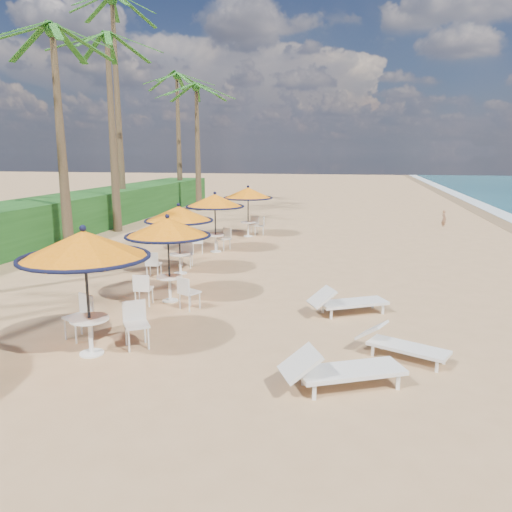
{
  "coord_description": "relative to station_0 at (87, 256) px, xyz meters",
  "views": [
    {
      "loc": [
        0.21,
        -8.49,
        3.91
      ],
      "look_at": [
        -2.34,
        4.18,
        1.2
      ],
      "focal_mm": 35.0,
      "sensor_mm": 36.0,
      "label": 1
    }
  ],
  "objects": [
    {
      "name": "palm_5",
      "position": [
        -8.26,
        18.32,
        9.16
      ],
      "size": [
        5.0,
        5.0,
        12.12
      ],
      "color": "brown",
      "rests_on": "ground"
    },
    {
      "name": "palm_3",
      "position": [
        -6.33,
        9.45,
        5.87
      ],
      "size": [
        5.0,
        5.0,
        8.59
      ],
      "color": "brown",
      "rests_on": "ground"
    },
    {
      "name": "palm_6",
      "position": [
        -5.44,
        23.82,
        5.55
      ],
      "size": [
        5.0,
        5.0,
        8.26
      ],
      "color": "brown",
      "rests_on": "ground"
    },
    {
      "name": "lounger_mid",
      "position": [
        5.91,
        0.94,
        -1.67
      ],
      "size": [
        1.81,
        1.24,
        0.63
      ],
      "rotation": [
        0.0,
        0.0,
        -0.44
      ],
      "color": "white",
      "rests_on": "ground"
    },
    {
      "name": "lounger_near",
      "position": [
        4.81,
        -0.59,
        -1.61
      ],
      "size": [
        2.19,
        1.49,
        0.75
      ],
      "rotation": [
        0.0,
        0.0,
        0.44
      ],
      "color": "white",
      "rests_on": "ground"
    },
    {
      "name": "station_1",
      "position": [
        0.24,
        3.55,
        -0.18
      ],
      "size": [
        2.24,
        2.24,
        2.34
      ],
      "color": "black",
      "rests_on": "ground"
    },
    {
      "name": "station_0",
      "position": [
        0.0,
        0.0,
        0.0
      ],
      "size": [
        2.47,
        2.47,
        2.57
      ],
      "color": "black",
      "rests_on": "ground"
    },
    {
      "name": "station_3",
      "position": [
        -0.43,
        10.27,
        -0.14
      ],
      "size": [
        2.29,
        2.29,
        2.39
      ],
      "color": "black",
      "rests_on": "ground"
    },
    {
      "name": "station_4",
      "position": [
        0.11,
        14.17,
        -0.14
      ],
      "size": [
        2.29,
        2.29,
        2.39
      ],
      "color": "black",
      "rests_on": "ground"
    },
    {
      "name": "palm_4",
      "position": [
        -6.65,
        14.36,
        6.57
      ],
      "size": [
        5.0,
        5.0,
        9.34
      ],
      "color": "brown",
      "rests_on": "ground"
    },
    {
      "name": "person",
      "position": [
        9.57,
        19.1,
        -1.48
      ],
      "size": [
        0.34,
        0.41,
        0.96
      ],
      "primitive_type": "imported",
      "rotation": [
        0.0,
        0.0,
        1.93
      ],
      "color": "#92664A",
      "rests_on": "ground"
    },
    {
      "name": "station_2",
      "position": [
        -0.6,
        6.59,
        -0.2
      ],
      "size": [
        2.21,
        2.28,
        2.31
      ],
      "color": "black",
      "rests_on": "ground"
    },
    {
      "name": "palm_7",
      "position": [
        -8.01,
        27.32,
        6.73
      ],
      "size": [
        5.0,
        5.0,
        9.5
      ],
      "color": "brown",
      "rests_on": "ground"
    },
    {
      "name": "lounger_far",
      "position": [
        4.83,
        3.41,
        -1.63
      ],
      "size": [
        2.02,
        1.45,
        0.7
      ],
      "rotation": [
        0.0,
        0.0,
        0.48
      ],
      "color": "white",
      "rests_on": "ground"
    },
    {
      "name": "ground",
      "position": [
        4.78,
        0.02,
        -1.96
      ],
      "size": [
        160.0,
        160.0,
        0.0
      ],
      "primitive_type": "plane",
      "color": "tan",
      "rests_on": "ground"
    },
    {
      "name": "scrub_hedge",
      "position": [
        -8.72,
        11.02,
        -1.06
      ],
      "size": [
        3.0,
        40.0,
        1.8
      ],
      "primitive_type": "cube",
      "color": "#194716",
      "rests_on": "ground"
    }
  ]
}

